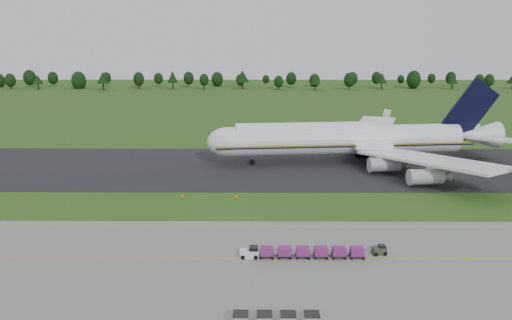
{
  "coord_description": "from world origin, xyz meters",
  "views": [
    {
      "loc": [
        -0.76,
        -84.05,
        28.37
      ],
      "look_at": [
        -1.29,
        2.0,
        7.88
      ],
      "focal_mm": 35.0,
      "sensor_mm": 36.0,
      "label": 1
    }
  ],
  "objects_px": {
    "edge_markers": "(209,197)",
    "baggage_train": "(300,252)",
    "aircraft": "(350,139)",
    "utility_cart": "(379,251)"
  },
  "relations": [
    {
      "from": "edge_markers",
      "to": "baggage_train",
      "type": "bearing_deg",
      "value": -60.51
    },
    {
      "from": "baggage_train",
      "to": "edge_markers",
      "type": "relative_size",
      "value": 1.58
    },
    {
      "from": "aircraft",
      "to": "baggage_train",
      "type": "bearing_deg",
      "value": -106.41
    },
    {
      "from": "baggage_train",
      "to": "aircraft",
      "type": "bearing_deg",
      "value": 73.59
    },
    {
      "from": "aircraft",
      "to": "utility_cart",
      "type": "distance_m",
      "value": 54.0
    },
    {
      "from": "aircraft",
      "to": "edge_markers",
      "type": "bearing_deg",
      "value": -137.48
    },
    {
      "from": "utility_cart",
      "to": "baggage_train",
      "type": "bearing_deg",
      "value": -174.11
    },
    {
      "from": "aircraft",
      "to": "utility_cart",
      "type": "height_order",
      "value": "aircraft"
    },
    {
      "from": "baggage_train",
      "to": "utility_cart",
      "type": "bearing_deg",
      "value": 5.89
    },
    {
      "from": "utility_cart",
      "to": "edge_markers",
      "type": "relative_size",
      "value": 0.19
    }
  ]
}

